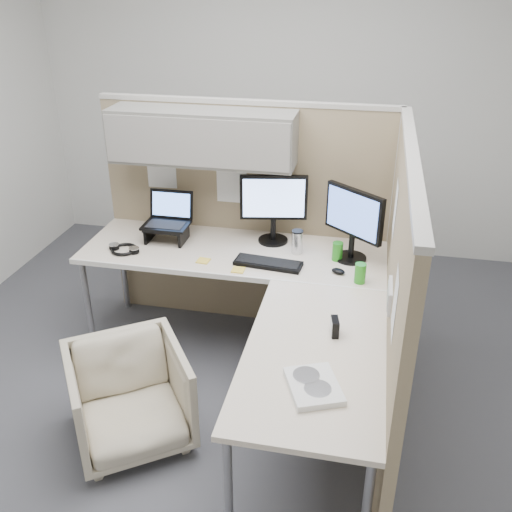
% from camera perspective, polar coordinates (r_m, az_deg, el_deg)
% --- Properties ---
extents(ground, '(4.50, 4.50, 0.00)m').
position_cam_1_polar(ground, '(3.67, -2.39, -13.53)').
color(ground, '#424348').
rests_on(ground, ground).
extents(partition_back, '(2.00, 0.36, 1.63)m').
position_cam_1_polar(partition_back, '(3.88, -2.86, 7.49)').
color(partition_back, '#958262').
rests_on(partition_back, ground).
extents(partition_right, '(0.07, 2.03, 1.63)m').
position_cam_1_polar(partition_right, '(3.07, 13.56, -4.51)').
color(partition_right, '#958262').
rests_on(partition_right, ground).
extents(desk, '(2.00, 1.98, 0.73)m').
position_cam_1_polar(desk, '(3.35, -0.02, -3.46)').
color(desk, beige).
rests_on(desk, ground).
extents(office_chair, '(0.82, 0.81, 0.62)m').
position_cam_1_polar(office_chair, '(3.26, -12.58, -13.25)').
color(office_chair, '#BAA894').
rests_on(office_chair, ground).
extents(monitor_left, '(0.44, 0.20, 0.47)m').
position_cam_1_polar(monitor_left, '(3.74, 1.77, 5.28)').
color(monitor_left, black).
rests_on(monitor_left, desk).
extents(monitor_right, '(0.36, 0.31, 0.47)m').
position_cam_1_polar(monitor_right, '(3.55, 9.72, 3.67)').
color(monitor_right, black).
rests_on(monitor_right, desk).
extents(laptop_station, '(0.30, 0.26, 0.31)m').
position_cam_1_polar(laptop_station, '(3.88, -8.83, 3.32)').
color(laptop_station, black).
rests_on(laptop_station, desk).
extents(keyboard, '(0.43, 0.18, 0.02)m').
position_cam_1_polar(keyboard, '(3.54, 1.22, -0.75)').
color(keyboard, black).
rests_on(keyboard, desk).
extents(mouse, '(0.10, 0.09, 0.03)m').
position_cam_1_polar(mouse, '(3.47, 8.23, -1.51)').
color(mouse, black).
rests_on(mouse, desk).
extents(travel_mug, '(0.07, 0.07, 0.16)m').
position_cam_1_polar(travel_mug, '(3.67, 4.14, 1.42)').
color(travel_mug, silver).
rests_on(travel_mug, desk).
extents(soda_can_green, '(0.07, 0.07, 0.12)m').
position_cam_1_polar(soda_can_green, '(3.38, 10.38, -1.71)').
color(soda_can_green, '#268C1E').
rests_on(soda_can_green, desk).
extents(soda_can_silver, '(0.07, 0.07, 0.12)m').
position_cam_1_polar(soda_can_silver, '(3.61, 8.15, 0.46)').
color(soda_can_silver, '#268C1E').
rests_on(soda_can_silver, desk).
extents(sticky_note_b, '(0.08, 0.08, 0.01)m').
position_cam_1_polar(sticky_note_b, '(3.48, -1.79, -1.40)').
color(sticky_note_b, yellow).
rests_on(sticky_note_b, desk).
extents(sticky_note_a, '(0.08, 0.08, 0.01)m').
position_cam_1_polar(sticky_note_a, '(3.60, -5.30, -0.47)').
color(sticky_note_a, yellow).
rests_on(sticky_note_a, desk).
extents(headphones, '(0.22, 0.20, 0.03)m').
position_cam_1_polar(headphones, '(3.81, -13.05, 0.68)').
color(headphones, black).
rests_on(headphones, desk).
extents(paper_stack, '(0.30, 0.33, 0.03)m').
position_cam_1_polar(paper_stack, '(2.57, 5.78, -12.81)').
color(paper_stack, white).
rests_on(paper_stack, desk).
extents(desk_clock, '(0.05, 0.09, 0.09)m').
position_cam_1_polar(desk_clock, '(2.90, 7.86, -7.03)').
color(desk_clock, black).
rests_on(desk_clock, desk).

